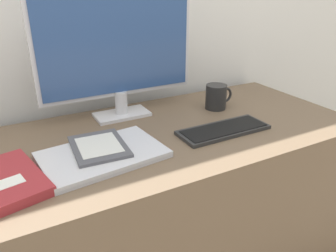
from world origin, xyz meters
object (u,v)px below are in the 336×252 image
(laptop, at_px, (103,155))
(coffee_mug, at_px, (217,97))
(notebook, at_px, (3,181))
(ereader, at_px, (99,146))
(monitor, at_px, (118,53))
(keyboard, at_px, (224,130))

(laptop, relative_size, coffee_mug, 3.05)
(notebook, xyz_separation_m, coffee_mug, (0.79, 0.19, 0.04))
(notebook, distance_m, coffee_mug, 0.81)
(laptop, height_order, coffee_mug, coffee_mug)
(ereader, bearing_deg, notebook, -169.17)
(notebook, relative_size, coffee_mug, 2.36)
(laptop, distance_m, notebook, 0.26)
(monitor, relative_size, keyboard, 1.81)
(ereader, bearing_deg, monitor, 56.43)
(monitor, distance_m, coffee_mug, 0.42)
(notebook, bearing_deg, keyboard, 0.02)
(keyboard, distance_m, laptop, 0.42)
(coffee_mug, bearing_deg, laptop, -161.61)
(laptop, distance_m, coffee_mug, 0.55)
(ereader, relative_size, coffee_mug, 1.72)
(laptop, bearing_deg, ereader, 91.33)
(laptop, bearing_deg, monitor, 59.46)
(notebook, bearing_deg, coffee_mug, 13.90)
(monitor, xyz_separation_m, ereader, (-0.16, -0.25, -0.21))
(monitor, height_order, ereader, monitor)
(laptop, height_order, notebook, notebook)
(monitor, height_order, laptop, monitor)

